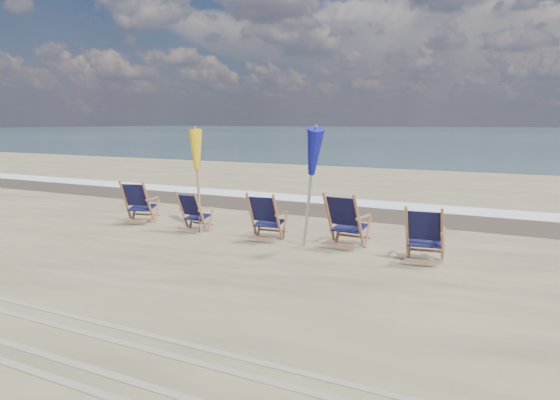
% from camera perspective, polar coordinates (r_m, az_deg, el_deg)
% --- Properties ---
extents(ocean, '(400.00, 400.00, 0.00)m').
position_cam_1_polar(ocean, '(134.61, 27.13, 6.30)').
color(ocean, '#39575F').
rests_on(ocean, ground).
extents(surf_foam, '(200.00, 1.40, 0.01)m').
position_cam_1_polar(surf_foam, '(15.75, 10.83, -0.47)').
color(surf_foam, silver).
rests_on(surf_foam, ground).
extents(wet_sand_strip, '(200.00, 2.60, 0.00)m').
position_cam_1_polar(wet_sand_strip, '(14.35, 8.95, -1.26)').
color(wet_sand_strip, '#42362A').
rests_on(wet_sand_strip, ground).
extents(tire_tracks, '(80.00, 1.30, 0.01)m').
position_cam_1_polar(tire_tracks, '(6.52, -22.49, -13.38)').
color(tire_tracks, gray).
rests_on(tire_tracks, ground).
extents(beach_chair_0, '(0.82, 0.88, 1.03)m').
position_cam_1_polar(beach_chair_0, '(12.72, -13.63, -0.27)').
color(beach_chair_0, '#121235').
rests_on(beach_chair_0, ground).
extents(beach_chair_1, '(0.57, 0.64, 0.88)m').
position_cam_1_polar(beach_chair_1, '(11.53, -8.33, -1.34)').
color(beach_chair_1, '#121235').
rests_on(beach_chair_1, ground).
extents(beach_chair_2, '(0.71, 0.78, 0.98)m').
position_cam_1_polar(beach_chair_2, '(10.51, -0.30, -1.90)').
color(beach_chair_2, '#121235').
rests_on(beach_chair_2, ground).
extents(beach_chair_3, '(0.73, 0.81, 1.07)m').
position_cam_1_polar(beach_chair_3, '(9.93, 8.20, -2.32)').
color(beach_chair_3, '#121235').
rests_on(beach_chair_3, ground).
extents(beach_chair_4, '(0.73, 0.80, 1.00)m').
position_cam_1_polar(beach_chair_4, '(9.17, 16.57, -3.70)').
color(beach_chair_4, '#121235').
rests_on(beach_chair_4, ground).
extents(umbrella_yellow, '(0.30, 0.30, 2.17)m').
position_cam_1_polar(umbrella_yellow, '(11.64, -8.61, 4.71)').
color(umbrella_yellow, '#986344').
rests_on(umbrella_yellow, ground).
extents(umbrella_blue, '(0.30, 0.30, 2.33)m').
position_cam_1_polar(umbrella_blue, '(9.79, 3.11, 5.01)').
color(umbrella_blue, '#A5A5AD').
rests_on(umbrella_blue, ground).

